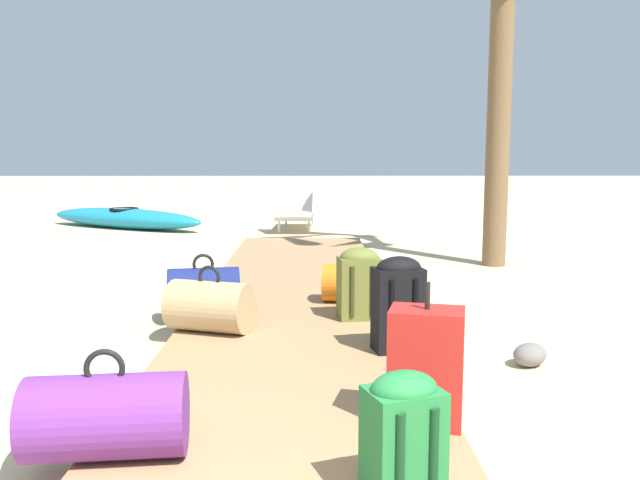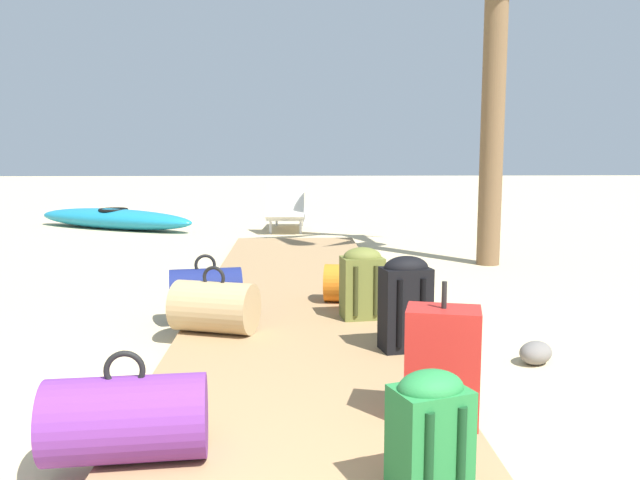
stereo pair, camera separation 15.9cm
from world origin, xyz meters
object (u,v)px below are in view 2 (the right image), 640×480
backpack_green (430,431)px  duffel_bag_navy (206,290)px  lounge_chair (287,211)px  suitcase_red (442,365)px  duffel_bag_tan (214,307)px  backpack_black (406,301)px  duffel_bag_purple (127,419)px  backpack_olive (362,281)px  kayak (114,219)px  duffel_bag_orange (358,283)px

backpack_green → duffel_bag_navy: bearing=112.9°
lounge_chair → suitcase_red: bearing=-84.3°
suitcase_red → duffel_bag_tan: 1.98m
suitcase_red → backpack_black: (0.02, 1.09, 0.05)m
duffel_bag_purple → duffel_bag_navy: bearing=90.1°
duffel_bag_navy → backpack_olive: bearing=-9.5°
backpack_olive → kayak: backpack_olive is taller
duffel_bag_purple → backpack_green: size_ratio=1.42×
duffel_bag_tan → lounge_chair: lounge_chair is taller
duffel_bag_orange → backpack_green: (-0.04, -3.07, 0.09)m
backpack_olive → kayak: (-3.57, 6.43, -0.19)m
backpack_green → duffel_bag_purple: bearing=164.2°
backpack_green → suitcase_red: bearing=73.7°
backpack_green → lounge_chair: lounge_chair is taller
duffel_bag_navy → kayak: bearing=110.9°
suitcase_red → backpack_green: bearing=-106.3°
duffel_bag_tan → duffel_bag_navy: 0.56m
suitcase_red → duffel_bag_tan: (-1.23, 1.55, -0.09)m
backpack_black → backpack_green: backpack_black is taller
lounge_chair → duffel_bag_orange: bearing=-83.4°
lounge_chair → kayak: bearing=172.6°
backpack_olive → duffel_bag_tan: (-1.05, -0.35, -0.10)m
duffel_bag_purple → duffel_bag_navy: size_ratio=1.12×
backpack_olive → backpack_black: bearing=-76.9°
duffel_bag_purple → lounge_chair: size_ratio=0.43×
duffel_bag_purple → backpack_green: bearing=-15.8°
backpack_black → lounge_chair: bearing=96.7°
backpack_black → kayak: backpack_black is taller
kayak → duffel_bag_tan: bearing=-69.6°
duffel_bag_orange → kayak: 6.91m
duffel_bag_purple → duffel_bag_tan: size_ratio=1.05×
backpack_olive → lounge_chair: bearing=95.8°
duffel_bag_tan → backpack_green: bearing=-64.9°
duffel_bag_purple → duffel_bag_tan: 1.88m
backpack_green → backpack_black: bearing=83.2°
backpack_green → lounge_chair: size_ratio=0.31×
duffel_bag_purple → backpack_green: 1.21m
kayak → duffel_bag_navy: bearing=-69.1°
backpack_olive → duffel_bag_navy: backpack_olive is taller
backpack_black → duffel_bag_orange: bearing=97.2°
duffel_bag_navy → backpack_black: bearing=-36.2°
duffel_bag_navy → kayak: duffel_bag_navy is taller
duffel_bag_purple → lounge_chair: lounge_chair is taller
backpack_olive → duffel_bag_purple: bearing=-117.9°
lounge_chair → duffel_bag_navy: bearing=-95.5°
duffel_bag_navy → duffel_bag_tan: bearing=-76.5°
suitcase_red → backpack_green: size_ratio=1.40×
backpack_black → kayak: size_ratio=0.19×
backpack_green → duffel_bag_orange: bearing=89.2°
kayak → backpack_olive: bearing=-61.0°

